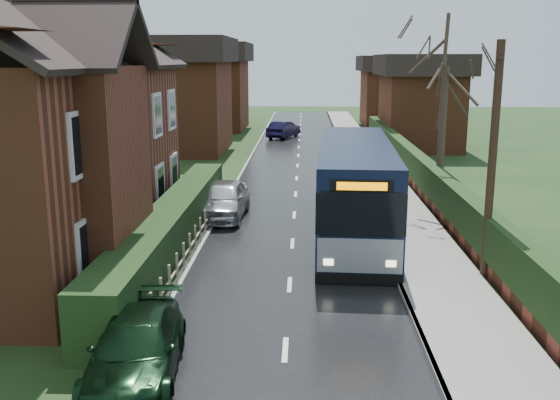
{
  "coord_description": "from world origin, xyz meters",
  "views": [
    {
      "loc": [
        0.37,
        -14.45,
        6.17
      ],
      "look_at": [
        -0.38,
        4.85,
        1.8
      ],
      "focal_mm": 40.0,
      "sensor_mm": 36.0,
      "label": 1
    }
  ],
  "objects_px": {
    "bus": "(355,190)",
    "telegraph_pole": "(492,162)",
    "car_silver": "(224,199)",
    "brick_house": "(13,118)",
    "bus_stop_sign": "(392,194)",
    "car_green": "(136,349)"
  },
  "relations": [
    {
      "from": "brick_house",
      "to": "telegraph_pole",
      "type": "distance_m",
      "value": 14.48
    },
    {
      "from": "bus",
      "to": "car_green",
      "type": "bearing_deg",
      "value": -112.82
    },
    {
      "from": "brick_house",
      "to": "car_green",
      "type": "distance_m",
      "value": 10.62
    },
    {
      "from": "bus_stop_sign",
      "to": "telegraph_pole",
      "type": "height_order",
      "value": "telegraph_pole"
    },
    {
      "from": "bus",
      "to": "car_silver",
      "type": "height_order",
      "value": "bus"
    },
    {
      "from": "car_green",
      "to": "bus_stop_sign",
      "type": "relative_size",
      "value": 1.41
    },
    {
      "from": "brick_house",
      "to": "car_silver",
      "type": "bearing_deg",
      "value": 39.06
    },
    {
      "from": "bus",
      "to": "car_silver",
      "type": "distance_m",
      "value": 5.55
    },
    {
      "from": "bus",
      "to": "telegraph_pole",
      "type": "distance_m",
      "value": 5.93
    },
    {
      "from": "car_silver",
      "to": "telegraph_pole",
      "type": "height_order",
      "value": "telegraph_pole"
    },
    {
      "from": "car_green",
      "to": "telegraph_pole",
      "type": "distance_m",
      "value": 10.79
    },
    {
      "from": "brick_house",
      "to": "telegraph_pole",
      "type": "height_order",
      "value": "brick_house"
    },
    {
      "from": "bus",
      "to": "bus_stop_sign",
      "type": "distance_m",
      "value": 2.36
    },
    {
      "from": "car_green",
      "to": "telegraph_pole",
      "type": "bearing_deg",
      "value": 30.17
    },
    {
      "from": "car_silver",
      "to": "telegraph_pole",
      "type": "relative_size",
      "value": 0.64
    },
    {
      "from": "car_silver",
      "to": "telegraph_pole",
      "type": "distance_m",
      "value": 11.11
    },
    {
      "from": "brick_house",
      "to": "telegraph_pole",
      "type": "relative_size",
      "value": 2.18
    },
    {
      "from": "car_silver",
      "to": "brick_house",
      "type": "bearing_deg",
      "value": -138.34
    },
    {
      "from": "car_silver",
      "to": "bus_stop_sign",
      "type": "distance_m",
      "value": 7.51
    },
    {
      "from": "brick_house",
      "to": "telegraph_pole",
      "type": "xyz_separation_m",
      "value": [
        14.32,
        -1.97,
        -0.99
      ]
    },
    {
      "from": "bus_stop_sign",
      "to": "telegraph_pole",
      "type": "distance_m",
      "value": 3.7
    },
    {
      "from": "telegraph_pole",
      "to": "car_green",
      "type": "bearing_deg",
      "value": -136.01
    }
  ]
}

